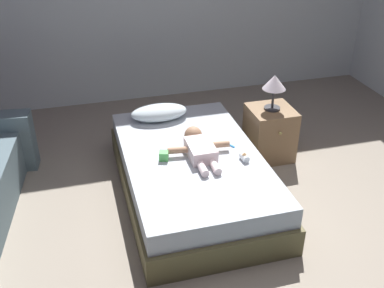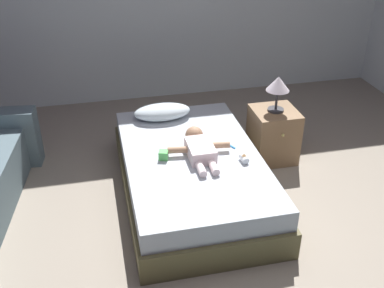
% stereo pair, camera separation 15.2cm
% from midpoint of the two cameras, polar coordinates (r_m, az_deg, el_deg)
% --- Properties ---
extents(ground_plane, '(8.00, 8.00, 0.00)m').
position_cam_midpoint_polar(ground_plane, '(3.64, 2.34, -12.78)').
color(ground_plane, gray).
extents(bed, '(1.18, 1.97, 0.42)m').
position_cam_midpoint_polar(bed, '(4.07, -1.07, -3.83)').
color(bed, brown).
rests_on(bed, ground_plane).
extents(pillow, '(0.55, 0.28, 0.15)m').
position_cam_midpoint_polar(pillow, '(4.51, -5.05, 3.90)').
color(pillow, silver).
rests_on(pillow, bed).
extents(baby, '(0.55, 0.63, 0.16)m').
position_cam_midpoint_polar(baby, '(3.93, -0.23, -0.41)').
color(baby, white).
rests_on(baby, bed).
extents(toothbrush, '(0.07, 0.12, 0.02)m').
position_cam_midpoint_polar(toothbrush, '(4.09, 3.47, -0.03)').
color(toothbrush, '#2A8AE1').
rests_on(toothbrush, bed).
extents(nightstand, '(0.42, 0.45, 0.53)m').
position_cam_midpoint_polar(nightstand, '(4.66, 8.64, 1.34)').
color(nightstand, olive).
rests_on(nightstand, ground_plane).
extents(lamp, '(0.22, 0.22, 0.35)m').
position_cam_midpoint_polar(lamp, '(4.43, 9.15, 7.30)').
color(lamp, '#333338').
rests_on(lamp, nightstand).
extents(toy_block, '(0.09, 0.09, 0.07)m').
position_cam_midpoint_polar(toy_block, '(3.87, -4.62, -1.46)').
color(toy_block, '#59C95E').
rests_on(toy_block, bed).
extents(baby_bottle, '(0.07, 0.10, 0.08)m').
position_cam_midpoint_polar(baby_bottle, '(3.87, 5.35, -1.63)').
color(baby_bottle, white).
rests_on(baby_bottle, bed).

